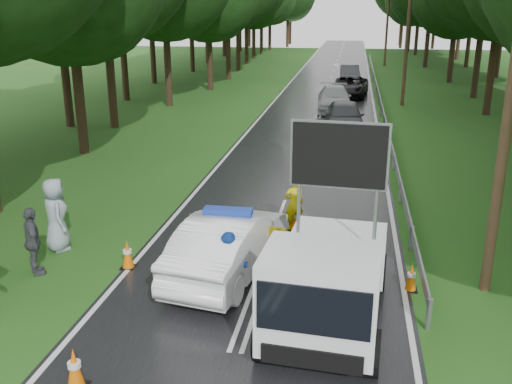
% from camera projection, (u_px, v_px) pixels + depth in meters
% --- Properties ---
extents(ground, '(160.00, 160.00, 0.00)m').
position_uv_depth(ground, '(249.00, 314.00, 12.21)').
color(ground, '#1D4C15').
rests_on(ground, ground).
extents(road, '(7.00, 140.00, 0.02)m').
position_uv_depth(road, '(324.00, 98.00, 40.31)').
color(road, black).
rests_on(road, ground).
extents(guardrail, '(0.12, 60.06, 0.70)m').
position_uv_depth(guardrail, '(378.00, 93.00, 39.24)').
color(guardrail, gray).
rests_on(guardrail, ground).
extents(utility_pole_mid, '(1.40, 0.24, 10.00)m').
position_uv_depth(utility_pole_mid, '(408.00, 25.00, 36.03)').
color(utility_pole_mid, '#40321D').
rests_on(utility_pole_mid, ground).
extents(utility_pole_far, '(1.40, 0.24, 10.00)m').
position_uv_depth(utility_pole_far, '(388.00, 17.00, 60.39)').
color(utility_pole_far, '#40321D').
rests_on(utility_pole_far, ground).
extents(police_sedan, '(2.39, 4.91, 1.71)m').
position_uv_depth(police_sedan, '(229.00, 244.00, 13.80)').
color(police_sedan, white).
rests_on(police_sedan, ground).
extents(work_truck, '(2.56, 5.15, 3.98)m').
position_uv_depth(work_truck, '(327.00, 279.00, 11.41)').
color(work_truck, gray).
rests_on(work_truck, ground).
extents(barrier, '(2.60, 0.67, 1.10)m').
position_uv_depth(barrier, '(236.00, 231.00, 14.49)').
color(barrier, yellow).
rests_on(barrier, ground).
extents(officer, '(0.70, 0.61, 1.62)m').
position_uv_depth(officer, '(294.00, 203.00, 16.57)').
color(officer, yellow).
rests_on(officer, ground).
extents(civilian, '(0.87, 0.72, 1.63)m').
position_uv_depth(civilian, '(231.00, 268.00, 12.50)').
color(civilian, '#1B4AB0').
rests_on(civilian, ground).
extents(bystander_mid, '(0.97, 1.05, 1.72)m').
position_uv_depth(bystander_mid, '(33.00, 242.00, 13.76)').
color(bystander_mid, '#404247').
rests_on(bystander_mid, ground).
extents(bystander_right, '(1.10, 1.16, 2.00)m').
position_uv_depth(bystander_right, '(56.00, 215.00, 15.14)').
color(bystander_right, '#8B9CA7').
rests_on(bystander_right, ground).
extents(queue_car_first, '(2.25, 4.88, 1.62)m').
position_uv_depth(queue_car_first, '(344.00, 117.00, 29.36)').
color(queue_car_first, '#3C4044').
rests_on(queue_car_first, ground).
extents(queue_car_second, '(2.37, 5.19, 1.47)m').
position_uv_depth(queue_car_second, '(334.00, 99.00, 35.55)').
color(queue_car_second, '#A8ACB0').
rests_on(queue_car_second, ground).
extents(queue_car_third, '(2.85, 5.45, 1.46)m').
position_uv_depth(queue_car_third, '(349.00, 86.00, 41.04)').
color(queue_car_third, black).
rests_on(queue_car_third, ground).
extents(queue_car_fourth, '(1.83, 4.39, 1.41)m').
position_uv_depth(queue_car_fourth, '(350.00, 73.00, 48.92)').
color(queue_car_fourth, '#414549').
rests_on(queue_car_fourth, ground).
extents(cone_near_left, '(0.37, 0.37, 0.79)m').
position_uv_depth(cone_near_left, '(75.00, 369.00, 9.73)').
color(cone_near_left, black).
rests_on(cone_near_left, ground).
extents(cone_center, '(0.32, 0.32, 0.68)m').
position_uv_depth(cone_center, '(224.00, 258.00, 14.14)').
color(cone_center, black).
rests_on(cone_center, ground).
extents(cone_far, '(0.33, 0.33, 0.70)m').
position_uv_depth(cone_far, '(294.00, 218.00, 16.72)').
color(cone_far, black).
rests_on(cone_far, ground).
extents(cone_left_mid, '(0.36, 0.36, 0.76)m').
position_uv_depth(cone_left_mid, '(128.00, 254.00, 14.24)').
color(cone_left_mid, black).
rests_on(cone_left_mid, ground).
extents(cone_right, '(0.31, 0.31, 0.66)m').
position_uv_depth(cone_right, '(411.00, 278.00, 13.13)').
color(cone_right, black).
rests_on(cone_right, ground).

